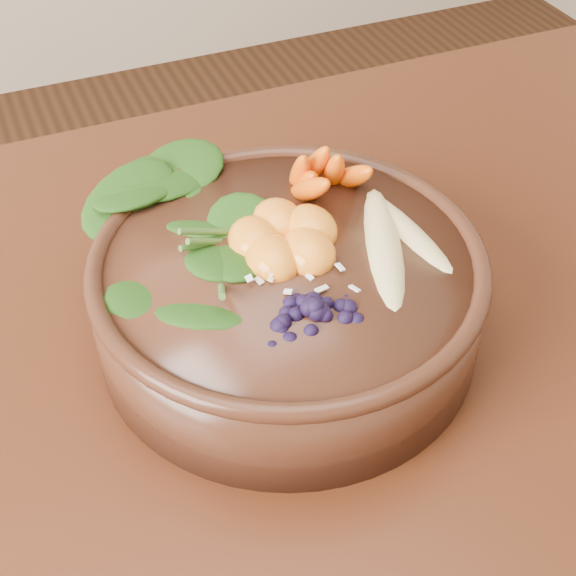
% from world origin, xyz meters
% --- Properties ---
extents(stoneware_bowl, '(0.32, 0.32, 0.08)m').
position_xyz_m(stoneware_bowl, '(0.23, 0.09, 0.79)').
color(stoneware_bowl, '#412416').
rests_on(stoneware_bowl, dining_table).
extents(kale_heap, '(0.21, 0.19, 0.04)m').
position_xyz_m(kale_heap, '(0.19, 0.16, 0.85)').
color(kale_heap, '#224D12').
rests_on(kale_heap, stoneware_bowl).
extents(carrot_cluster, '(0.07, 0.07, 0.08)m').
position_xyz_m(carrot_cluster, '(0.29, 0.16, 0.87)').
color(carrot_cluster, orange).
rests_on(carrot_cluster, stoneware_bowl).
extents(banana_halves, '(0.08, 0.16, 0.03)m').
position_xyz_m(banana_halves, '(0.31, 0.08, 0.84)').
color(banana_halves, '#E0CC84').
rests_on(banana_halves, stoneware_bowl).
extents(mandarin_cluster, '(0.10, 0.10, 0.03)m').
position_xyz_m(mandarin_cluster, '(0.23, 0.11, 0.84)').
color(mandarin_cluster, orange).
rests_on(mandarin_cluster, stoneware_bowl).
extents(blueberry_pile, '(0.14, 0.12, 0.04)m').
position_xyz_m(blueberry_pile, '(0.22, 0.03, 0.85)').
color(blueberry_pile, black).
rests_on(blueberry_pile, stoneware_bowl).
extents(coconut_flakes, '(0.10, 0.08, 0.01)m').
position_xyz_m(coconut_flakes, '(0.23, 0.07, 0.83)').
color(coconut_flakes, white).
rests_on(coconut_flakes, stoneware_bowl).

